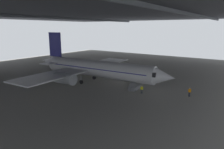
{
  "coord_description": "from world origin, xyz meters",
  "views": [
    {
      "loc": [
        -36.2,
        -25.09,
        12.36
      ],
      "look_at": [
        -0.67,
        -0.15,
        2.54
      ],
      "focal_mm": 33.02,
      "sensor_mm": 36.0,
      "label": 1
    }
  ],
  "objects_px": {
    "boarding_stairs": "(135,86)",
    "crew_worker_by_stairs": "(142,89)",
    "crew_worker_near_nose": "(190,92)",
    "baggage_tug": "(85,72)",
    "airplane_main": "(95,68)"
  },
  "relations": [
    {
      "from": "boarding_stairs",
      "to": "crew_worker_near_nose",
      "type": "height_order",
      "value": "boarding_stairs"
    },
    {
      "from": "baggage_tug",
      "to": "airplane_main",
      "type": "bearing_deg",
      "value": -124.27
    },
    {
      "from": "boarding_stairs",
      "to": "baggage_tug",
      "type": "distance_m",
      "value": 18.66
    },
    {
      "from": "crew_worker_by_stairs",
      "to": "baggage_tug",
      "type": "relative_size",
      "value": 0.66
    },
    {
      "from": "boarding_stairs",
      "to": "crew_worker_by_stairs",
      "type": "bearing_deg",
      "value": -129.57
    },
    {
      "from": "crew_worker_near_nose",
      "to": "baggage_tug",
      "type": "bearing_deg",
      "value": 83.66
    },
    {
      "from": "airplane_main",
      "to": "boarding_stairs",
      "type": "bearing_deg",
      "value": -83.79
    },
    {
      "from": "airplane_main",
      "to": "crew_worker_near_nose",
      "type": "distance_m",
      "value": 20.79
    },
    {
      "from": "airplane_main",
      "to": "crew_worker_by_stairs",
      "type": "distance_m",
      "value": 12.76
    },
    {
      "from": "crew_worker_by_stairs",
      "to": "boarding_stairs",
      "type": "bearing_deg",
      "value": 50.43
    },
    {
      "from": "airplane_main",
      "to": "baggage_tug",
      "type": "distance_m",
      "value": 10.29
    },
    {
      "from": "boarding_stairs",
      "to": "crew_worker_by_stairs",
      "type": "distance_m",
      "value": 3.27
    },
    {
      "from": "crew_worker_near_nose",
      "to": "airplane_main",
      "type": "bearing_deg",
      "value": 96.59
    },
    {
      "from": "crew_worker_by_stairs",
      "to": "baggage_tug",
      "type": "distance_m",
      "value": 21.64
    },
    {
      "from": "airplane_main",
      "to": "crew_worker_near_nose",
      "type": "relative_size",
      "value": 20.72
    }
  ]
}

